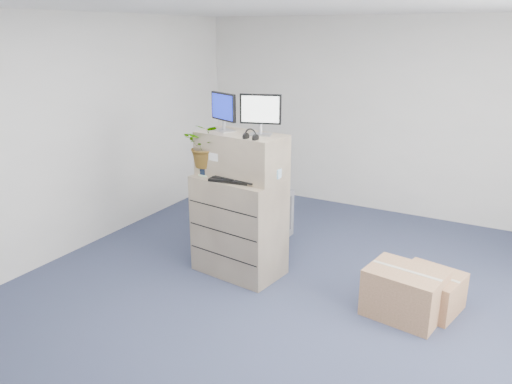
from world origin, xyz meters
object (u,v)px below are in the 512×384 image
Objects in this scene: keyboard at (237,180)px; monitor_right at (260,112)px; monitor_left at (223,110)px; water_bottle at (244,166)px; filing_cabinet_lower at (239,226)px; office_chair at (253,216)px; potted_plant at (206,151)px.

monitor_right is at bearing 37.71° from keyboard.
monitor_left is 0.63m from water_bottle.
filing_cabinet_lower is 1.98× the size of keyboard.
filing_cabinet_lower is at bearing 6.26° from monitor_left.
office_chair is at bearing 100.70° from keyboard.
monitor_left is at bearing 161.68° from monitor_right.
monitor_left reaches higher than potted_plant.
water_bottle reaches higher than filing_cabinet_lower.
filing_cabinet_lower is 0.68m from water_bottle.
water_bottle is 0.45× the size of potted_plant.
filing_cabinet_lower is 4.40× the size of water_bottle.
monitor_left is 1.53m from office_chair.
monitor_right is at bearing 22.53° from monitor_left.
water_bottle is (0.04, 0.04, 0.67)m from filing_cabinet_lower.
keyboard is 0.70× the size of office_chair.
potted_plant is (-0.41, 0.06, 0.25)m from keyboard.
monitor_left reaches higher than filing_cabinet_lower.
water_bottle reaches higher than keyboard.
office_chair is at bearing 107.96° from monitor_right.
monitor_right is 0.75m from potted_plant.
water_bottle is (0.26, -0.03, -0.57)m from monitor_left.
keyboard is 0.20m from water_bottle.
monitor_right is 0.76× the size of potted_plant.
office_chair is at bearing 79.44° from potted_plant.
monitor_left is 0.97× the size of monitor_right.
keyboard is at bearing -11.51° from monitor_left.
keyboard is 2.23× the size of water_bottle.
potted_plant is (-0.40, -0.10, 0.14)m from water_bottle.
monitor_right is 0.61m from water_bottle.
potted_plant is 0.70× the size of office_chair.
monitor_left is at bearing 174.09° from water_bottle.
potted_plant reaches higher than keyboard.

